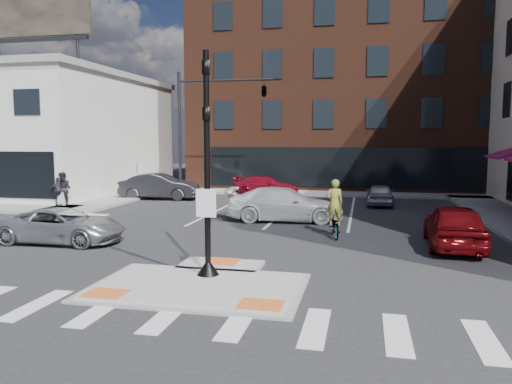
% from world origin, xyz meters
% --- Properties ---
extents(ground, '(120.00, 120.00, 0.00)m').
position_xyz_m(ground, '(0.00, 0.00, 0.00)').
color(ground, '#28282B').
rests_on(ground, ground).
extents(refuge_island, '(5.40, 4.65, 0.13)m').
position_xyz_m(refuge_island, '(0.00, -0.26, 0.05)').
color(refuge_island, gray).
rests_on(refuge_island, ground).
extents(sidewalk_nw, '(23.50, 20.50, 0.15)m').
position_xyz_m(sidewalk_nw, '(-16.76, 15.29, 0.08)').
color(sidewalk_nw, gray).
rests_on(sidewalk_nw, ground).
extents(sidewalk_n, '(26.00, 3.00, 0.15)m').
position_xyz_m(sidewalk_n, '(3.00, 22.00, 0.07)').
color(sidewalk_n, gray).
rests_on(sidewalk_n, ground).
extents(building_nw, '(20.40, 16.40, 14.40)m').
position_xyz_m(building_nw, '(-21.98, 19.98, 4.23)').
color(building_nw, silver).
rests_on(building_nw, ground).
extents(building_n, '(24.40, 18.40, 15.50)m').
position_xyz_m(building_n, '(3.00, 31.99, 7.80)').
color(building_n, '#4B2517').
rests_on(building_n, ground).
extents(building_far_left, '(10.00, 12.00, 10.00)m').
position_xyz_m(building_far_left, '(-4.00, 52.00, 5.00)').
color(building_far_left, slate).
rests_on(building_far_left, ground).
extents(building_far_right, '(12.00, 12.00, 12.00)m').
position_xyz_m(building_far_right, '(9.00, 54.00, 6.00)').
color(building_far_right, brown).
rests_on(building_far_right, ground).
extents(signal_pole, '(0.60, 0.60, 5.98)m').
position_xyz_m(signal_pole, '(0.00, 0.40, 2.36)').
color(signal_pole, black).
rests_on(signal_pole, refuge_island).
extents(mast_arm_signal, '(6.10, 2.24, 8.00)m').
position_xyz_m(mast_arm_signal, '(-3.47, 18.00, 6.21)').
color(mast_arm_signal, black).
rests_on(mast_arm_signal, ground).
extents(silver_suv, '(4.59, 2.16, 1.27)m').
position_xyz_m(silver_suv, '(-6.68, 3.83, 0.63)').
color(silver_suv, '#ADAFB4').
rests_on(silver_suv, ground).
extents(red_sedan, '(2.04, 4.66, 1.56)m').
position_xyz_m(red_sedan, '(7.22, 6.00, 0.78)').
color(red_sedan, maroon).
rests_on(red_sedan, ground).
extents(white_pickup, '(5.52, 2.64, 1.55)m').
position_xyz_m(white_pickup, '(0.52, 10.36, 0.78)').
color(white_pickup, white).
rests_on(white_pickup, ground).
extents(bg_car_dark, '(5.04, 2.07, 1.62)m').
position_xyz_m(bg_car_dark, '(-8.50, 16.98, 0.81)').
color(bg_car_dark, '#252429').
rests_on(bg_car_dark, ground).
extents(bg_car_silver, '(1.52, 3.73, 1.27)m').
position_xyz_m(bg_car_silver, '(5.00, 16.97, 0.63)').
color(bg_car_silver, '#B0B2B8').
rests_on(bg_car_silver, ground).
extents(bg_car_red, '(4.49, 1.99, 1.28)m').
position_xyz_m(bg_car_red, '(-2.38, 20.69, 0.64)').
color(bg_car_red, maroon).
rests_on(bg_car_red, ground).
extents(cyclist, '(0.98, 1.89, 2.26)m').
position_xyz_m(cyclist, '(3.00, 7.00, 0.76)').
color(cyclist, '#3F3F44').
rests_on(cyclist, ground).
extents(pedestrian_a, '(0.91, 0.71, 1.84)m').
position_xyz_m(pedestrian_a, '(-12.00, 12.00, 1.07)').
color(pedestrian_a, black).
rests_on(pedestrian_a, sidewalk_nw).
extents(pedestrian_b, '(0.96, 0.80, 1.53)m').
position_xyz_m(pedestrian_b, '(-12.35, 12.00, 0.92)').
color(pedestrian_b, '#352F3A').
rests_on(pedestrian_b, sidewalk_nw).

